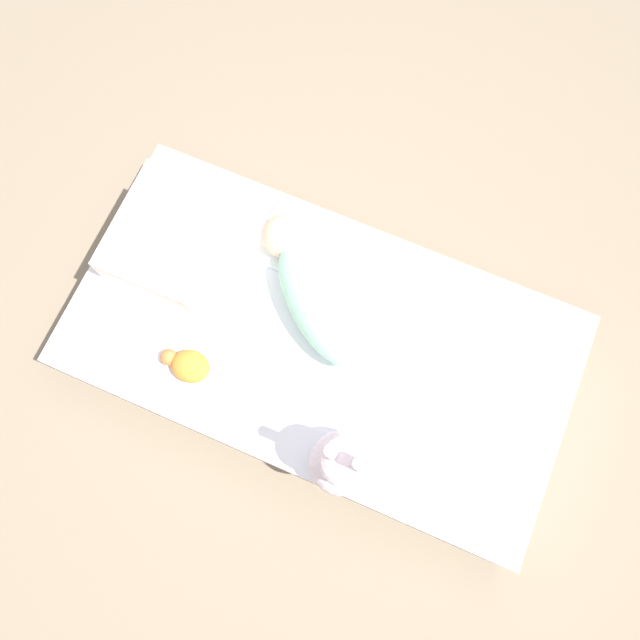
% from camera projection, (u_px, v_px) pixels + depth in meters
% --- Properties ---
extents(ground_plane, '(12.00, 12.00, 0.00)m').
position_uv_depth(ground_plane, '(321.00, 354.00, 2.03)').
color(ground_plane, '#7A6B56').
extents(bed_mattress, '(1.47, 0.77, 0.22)m').
position_uv_depth(bed_mattress, '(321.00, 347.00, 1.93)').
color(bed_mattress, white).
rests_on(bed_mattress, ground_plane).
extents(burp_cloth, '(0.25, 0.19, 0.02)m').
position_uv_depth(burp_cloth, '(301.00, 247.00, 1.89)').
color(burp_cloth, white).
rests_on(burp_cloth, bed_mattress).
extents(swaddled_baby, '(0.45, 0.41, 0.15)m').
position_uv_depth(swaddled_baby, '(312.00, 291.00, 1.79)').
color(swaddled_baby, '#99D6B2').
rests_on(swaddled_baby, bed_mattress).
extents(pillow, '(0.31, 0.36, 0.12)m').
position_uv_depth(pillow, '(171.00, 237.00, 1.85)').
color(pillow, white).
rests_on(pillow, bed_mattress).
extents(bunny_plush, '(0.17, 0.17, 0.35)m').
position_uv_depth(bunny_plush, '(342.00, 462.00, 1.61)').
color(bunny_plush, silver).
rests_on(bunny_plush, bed_mattress).
extents(turtle_plush, '(0.15, 0.09, 0.06)m').
position_uv_depth(turtle_plush, '(187.00, 365.00, 1.77)').
color(turtle_plush, orange).
rests_on(turtle_plush, bed_mattress).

